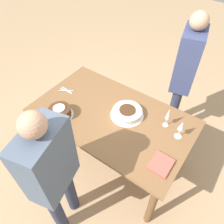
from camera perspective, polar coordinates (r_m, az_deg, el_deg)
ground_plane at (r=2.81m, az=0.00°, el=-11.51°), size 12.00×12.00×0.00m
dining_table at (r=2.28m, az=0.00°, el=-2.72°), size 1.60×0.94×0.77m
cake_center_white at (r=2.18m, az=3.98°, el=-0.15°), size 0.33×0.33×0.08m
cake_front_chocolate at (r=2.23m, az=-13.43°, el=0.03°), size 0.26×0.26×0.11m
wine_glass_near at (r=2.01m, az=17.65°, el=-3.68°), size 0.07×0.07×0.20m
wine_glass_far at (r=2.07m, az=14.49°, el=-0.65°), size 0.06×0.06×0.22m
fork_pile at (r=2.52m, az=-11.83°, el=5.51°), size 0.17×0.11×0.01m
napkin_stack at (r=1.90m, az=12.68°, el=-13.13°), size 0.17×0.20×0.02m
person_cutting at (r=1.72m, az=-15.52°, el=-14.69°), size 0.31×0.44×1.54m
person_watching at (r=2.56m, az=18.47°, el=10.32°), size 0.31×0.44×1.60m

